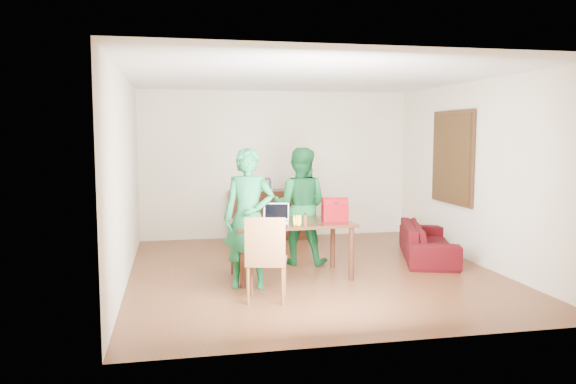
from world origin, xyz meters
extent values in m
cube|color=#412010|center=(0.00, 0.00, -0.05)|extent=(5.00, 5.50, 0.10)
cube|color=white|center=(0.00, 0.00, 2.75)|extent=(5.00, 5.50, 0.10)
cube|color=beige|center=(0.00, 2.80, 1.35)|extent=(5.00, 0.10, 2.70)
cube|color=beige|center=(0.00, -2.80, 1.35)|extent=(5.00, 0.10, 2.70)
cube|color=beige|center=(-2.55, 0.00, 1.35)|extent=(0.10, 5.50, 2.70)
cube|color=beige|center=(2.55, 0.00, 1.35)|extent=(0.10, 5.50, 2.70)
cube|color=#3F2614|center=(2.46, 0.70, 1.55)|extent=(0.04, 1.28, 1.48)
cube|color=#4C2E16|center=(2.43, 0.70, 1.55)|extent=(0.01, 1.18, 1.36)
cube|color=black|center=(-0.20, 2.51, 0.45)|extent=(1.40, 0.45, 0.90)
cube|color=black|center=(-0.70, 2.51, 0.97)|extent=(0.20, 0.14, 0.14)
cube|color=#A4A3AC|center=(0.25, 2.51, 0.97)|extent=(0.24, 0.22, 0.14)
ellipsoid|color=#1947A3|center=(0.25, 2.51, 1.08)|extent=(0.14, 0.14, 0.07)
cube|color=black|center=(-0.35, -0.24, 0.73)|extent=(1.65, 0.99, 0.04)
cylinder|color=black|center=(-1.06, -0.65, 0.36)|extent=(0.07, 0.07, 0.71)
cylinder|color=black|center=(0.39, -0.57, 0.36)|extent=(0.07, 0.07, 0.71)
cylinder|color=black|center=(-1.10, 0.09, 0.36)|extent=(0.07, 0.07, 0.71)
cylinder|color=black|center=(0.35, 0.17, 0.36)|extent=(0.07, 0.07, 0.71)
cube|color=brown|center=(-0.85, -1.23, 0.46)|extent=(0.55, 0.53, 0.05)
cube|color=brown|center=(-0.90, -1.42, 0.74)|extent=(0.45, 0.14, 0.52)
imported|color=#166535|center=(-0.97, -0.62, 0.88)|extent=(0.72, 0.55, 1.75)
imported|color=#125425|center=(-0.06, 0.52, 0.86)|extent=(1.02, 0.91, 1.72)
cube|color=white|center=(-0.56, -0.24, 0.76)|extent=(0.39, 0.31, 0.02)
cube|color=black|center=(-0.56, -0.24, 0.89)|extent=(0.36, 0.16, 0.22)
cylinder|color=#512812|center=(-0.24, -0.57, 0.83)|extent=(0.07, 0.07, 0.16)
cube|color=maroon|center=(0.24, -0.28, 0.88)|extent=(0.35, 0.22, 0.25)
imported|color=#37070D|center=(1.95, 0.43, 0.27)|extent=(1.27, 1.99, 0.54)
camera|label=1|loc=(-1.88, -7.50, 1.93)|focal=35.00mm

